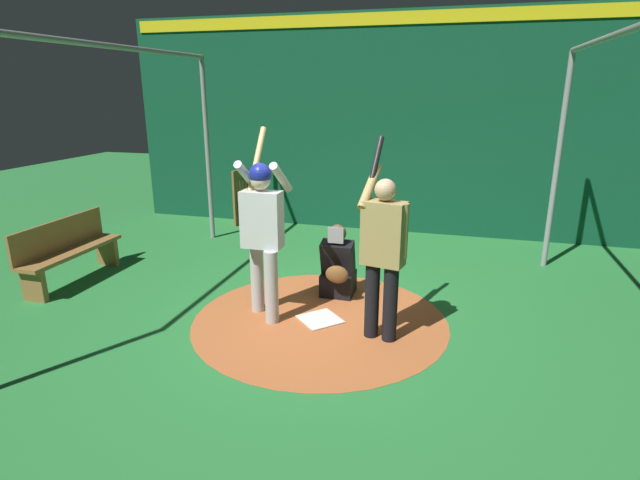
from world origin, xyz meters
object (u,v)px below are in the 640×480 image
home_plate (320,319)px  visitor (383,249)px  batter (262,226)px  bench (68,250)px  bat_rack (243,197)px  catcher (338,268)px

home_plate → visitor: 1.22m
batter → bench: bearing=-96.0°
home_plate → bench: bearing=-94.1°
home_plate → bat_rack: (-3.79, -2.62, 0.48)m
home_plate → visitor: (0.22, 0.71, 0.97)m
visitor → bat_rack: 5.24m
home_plate → catcher: bearing=178.3°
visitor → bat_rack: bearing=-128.6°
home_plate → bat_rack: bat_rack is taller
batter → catcher: size_ratio=2.27×
home_plate → catcher: catcher is taller
bench → catcher: bearing=97.8°
home_plate → visitor: bearing=72.9°
catcher → bat_rack: bat_rack is taller
visitor → bat_rack: size_ratio=1.96×
batter → bat_rack: bearing=-152.8°
home_plate → catcher: (-0.75, 0.02, 0.35)m
home_plate → bench: bench is taller
visitor → catcher: bearing=-132.8°
batter → bat_rack: 4.36m
visitor → bat_rack: (-4.01, -3.33, -0.49)m
catcher → bat_rack: (-3.04, -2.64, 0.13)m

